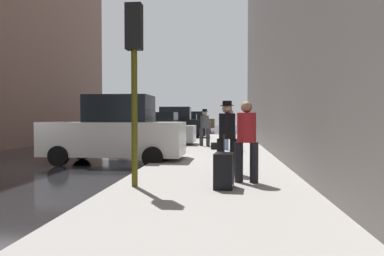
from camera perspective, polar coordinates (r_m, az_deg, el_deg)
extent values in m
plane|color=black|center=(12.23, -26.00, -5.69)|extent=(120.00, 120.00, 0.00)
cube|color=gray|center=(10.47, 3.53, -6.33)|extent=(4.00, 40.00, 0.15)
cube|color=silver|center=(12.68, -11.78, -1.59)|extent=(4.62, 1.90, 1.10)
cube|color=black|center=(12.60, -10.94, 2.86)|extent=(2.09, 1.59, 0.90)
cylinder|color=black|center=(14.09, -16.43, -3.34)|extent=(0.64, 0.23, 0.64)
cylinder|color=black|center=(12.41, -19.68, -4.03)|extent=(0.64, 0.23, 0.64)
cylinder|color=black|center=(13.24, -4.36, -3.59)|extent=(0.64, 0.23, 0.64)
cylinder|color=black|center=(11.44, -6.01, -4.42)|extent=(0.64, 0.23, 0.64)
cube|color=#B7BABF|center=(19.32, -5.82, -0.86)|extent=(4.22, 1.89, 0.84)
cube|color=black|center=(19.26, -5.25, 1.37)|extent=(1.91, 1.59, 0.70)
cylinder|color=black|center=(20.55, -9.03, -1.76)|extent=(0.64, 0.23, 0.64)
cylinder|color=black|center=(18.78, -10.48, -2.08)|extent=(0.64, 0.23, 0.64)
cylinder|color=black|center=(20.02, -1.45, -1.83)|extent=(0.64, 0.23, 0.64)
cylinder|color=black|center=(18.20, -2.20, -2.17)|extent=(0.64, 0.23, 0.64)
cube|color=black|center=(25.98, -2.96, 0.06)|extent=(4.65, 1.97, 1.10)
cube|color=black|center=(25.95, -2.52, 2.23)|extent=(2.11, 1.62, 0.90)
cylinder|color=black|center=(27.12, -5.87, -0.93)|extent=(0.65, 0.24, 0.64)
cylinder|color=black|center=(25.31, -6.56, -1.12)|extent=(0.65, 0.24, 0.64)
cylinder|color=black|center=(26.79, 0.45, -0.96)|extent=(0.65, 0.24, 0.64)
cylinder|color=black|center=(24.95, 0.21, -1.15)|extent=(0.65, 0.24, 0.64)
cube|color=#193828|center=(32.53, -1.30, 0.15)|extent=(4.25, 1.96, 0.84)
cube|color=black|center=(32.51, -0.95, 1.47)|extent=(1.93, 1.62, 0.70)
cylinder|color=black|center=(33.60, -3.48, -0.44)|extent=(0.65, 0.24, 0.64)
cylinder|color=black|center=(31.78, -3.89, -0.56)|extent=(0.65, 0.24, 0.64)
cylinder|color=black|center=(33.37, 1.17, -0.45)|extent=(0.65, 0.24, 0.64)
cylinder|color=black|center=(31.54, 1.03, -0.57)|extent=(0.65, 0.24, 0.64)
cube|color=slate|center=(39.09, -0.19, 0.39)|extent=(4.25, 1.95, 0.84)
cube|color=black|center=(39.07, 0.10, 1.49)|extent=(1.93, 1.61, 0.70)
cylinder|color=black|center=(40.13, -2.05, -0.10)|extent=(0.65, 0.24, 0.64)
cylinder|color=black|center=(38.30, -2.32, -0.19)|extent=(0.65, 0.24, 0.64)
cylinder|color=black|center=(39.95, 1.85, -0.11)|extent=(0.65, 0.24, 0.64)
cylinder|color=black|center=(38.11, 1.76, -0.19)|extent=(0.65, 0.24, 0.64)
cube|color=brown|center=(45.42, 0.57, 0.73)|extent=(4.64, 1.95, 1.10)
cube|color=black|center=(45.40, 0.82, 1.96)|extent=(2.11, 1.61, 0.90)
cylinder|color=black|center=(46.53, -1.14, 0.13)|extent=(0.65, 0.24, 0.64)
cylinder|color=black|center=(44.71, -1.46, 0.07)|extent=(0.65, 0.24, 0.64)
cylinder|color=black|center=(46.22, 2.53, 0.12)|extent=(0.65, 0.24, 0.64)
cylinder|color=black|center=(44.38, 2.36, 0.06)|extent=(0.65, 0.24, 0.64)
cylinder|color=red|center=(13.59, -2.63, -3.01)|extent=(0.22, 0.22, 0.55)
sphere|color=red|center=(13.57, -2.63, -1.62)|extent=(0.20, 0.20, 0.20)
cylinder|color=red|center=(13.62, -3.30, -2.89)|extent=(0.10, 0.09, 0.09)
cylinder|color=red|center=(13.57, -1.96, -2.90)|extent=(0.10, 0.09, 0.09)
cylinder|color=#514C0F|center=(7.48, -8.78, 4.89)|extent=(0.12, 0.12, 3.60)
cube|color=black|center=(7.68, -8.83, 14.99)|extent=(0.32, 0.24, 0.90)
sphere|color=red|center=(7.87, -8.59, 16.76)|extent=(0.14, 0.14, 0.14)
sphere|color=yellow|center=(7.81, -8.58, 14.78)|extent=(0.14, 0.14, 0.14)
sphere|color=green|center=(7.75, -8.57, 12.76)|extent=(0.14, 0.14, 0.14)
cylinder|color=black|center=(7.95, 9.44, -5.23)|extent=(0.21, 0.21, 0.85)
cylinder|color=black|center=(7.99, 7.14, -5.19)|extent=(0.21, 0.21, 0.85)
cylinder|color=#A51E23|center=(7.92, 8.31, 0.08)|extent=(0.46, 0.46, 0.62)
sphere|color=#997051|center=(7.92, 8.32, 3.19)|extent=(0.24, 0.24, 0.24)
cylinder|color=#728CB2|center=(15.78, 6.40, -1.83)|extent=(0.22, 0.22, 0.85)
cylinder|color=#728CB2|center=(15.86, 5.27, -1.81)|extent=(0.22, 0.22, 0.85)
cylinder|color=black|center=(15.79, 5.84, 0.84)|extent=(0.48, 0.48, 0.62)
sphere|color=#997051|center=(15.79, 5.84, 2.40)|extent=(0.24, 0.24, 0.24)
cylinder|color=black|center=(9.22, 6.35, -4.28)|extent=(0.19, 0.19, 0.85)
cylinder|color=black|center=(9.23, 4.36, -4.27)|extent=(0.19, 0.19, 0.85)
cylinder|color=black|center=(9.18, 5.36, 0.29)|extent=(0.42, 0.42, 0.62)
sphere|color=tan|center=(9.18, 5.37, 2.98)|extent=(0.24, 0.24, 0.24)
cylinder|color=black|center=(9.18, 5.37, 3.43)|extent=(0.34, 0.34, 0.02)
cylinder|color=black|center=(9.18, 5.37, 3.80)|extent=(0.23, 0.23, 0.11)
cylinder|color=#333338|center=(17.96, 1.44, -1.40)|extent=(0.19, 0.19, 0.85)
cylinder|color=#333338|center=(17.92, 2.45, -1.41)|extent=(0.19, 0.19, 0.85)
cylinder|color=#4C5156|center=(17.92, 1.95, 0.94)|extent=(0.43, 0.43, 0.62)
sphere|color=beige|center=(17.92, 1.95, 2.31)|extent=(0.24, 0.24, 0.24)
cylinder|color=black|center=(17.92, 1.95, 2.54)|extent=(0.34, 0.34, 0.02)
cylinder|color=black|center=(17.92, 1.95, 2.74)|extent=(0.23, 0.23, 0.11)
cube|color=black|center=(7.32, 4.89, -6.49)|extent=(0.41, 0.59, 0.68)
cylinder|color=#333333|center=(7.26, 4.90, -2.42)|extent=(0.02, 0.02, 0.36)
cube|color=black|center=(16.25, 3.49, -2.73)|extent=(0.32, 0.44, 0.28)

